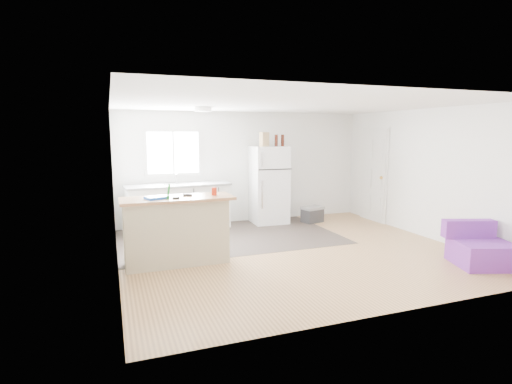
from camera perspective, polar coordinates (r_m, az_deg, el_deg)
room at (r=6.51m, az=5.35°, el=1.79°), size 5.51×5.01×2.41m
vinyl_zone at (r=7.63m, az=-3.81°, el=-6.37°), size 4.05×2.50×0.00m
window at (r=8.43m, az=-11.74°, el=5.53°), size 1.18×0.06×0.98m
interior_door at (r=9.27m, az=16.49°, el=2.30°), size 0.11×0.92×2.10m
ceiling_fixture at (r=7.23m, az=-7.57°, el=11.62°), size 0.30×0.30×0.07m
kitchen_cabinets at (r=8.25m, az=-10.98°, el=-2.04°), size 2.13×0.82×1.21m
peninsula at (r=6.09m, az=-11.30°, el=-5.38°), size 1.65×0.64×1.01m
refrigerator at (r=8.68m, az=1.86°, el=1.03°), size 0.76×0.72×1.67m
cooler at (r=8.88m, az=8.05°, el=-3.16°), size 0.53×0.43×0.35m
purple_seat at (r=6.85m, az=29.38°, el=-7.18°), size 0.97×0.96×0.64m
cleaner_jug at (r=6.18m, az=-6.37°, el=-8.72°), size 0.16×0.14×0.30m
mop at (r=6.00m, az=-13.45°, el=-8.40°), size 0.27×0.34×1.24m
red_cup at (r=6.11m, az=-6.00°, el=0.12°), size 0.10×0.10×0.12m
blue_tray at (r=5.91m, az=-14.02°, el=-0.78°), size 0.36×0.31×0.04m
tool_a at (r=6.10m, az=-9.76°, el=-0.40°), size 0.15×0.08×0.03m
tool_b at (r=5.86m, az=-11.38°, el=-0.82°), size 0.10×0.04×0.03m
cardboard_box at (r=8.48m, az=1.19°, el=7.53°), size 0.22×0.17×0.30m
bottle_left at (r=8.56m, az=2.90°, el=7.36°), size 0.08×0.08×0.25m
bottle_right at (r=8.67m, az=3.81°, el=7.36°), size 0.08×0.08×0.25m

